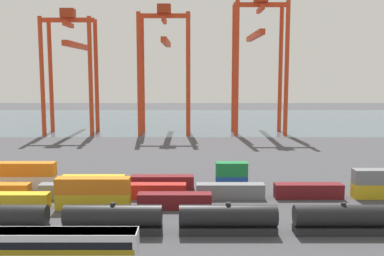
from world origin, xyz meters
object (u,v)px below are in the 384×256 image
object	(u,v)px
freight_tank_row	(226,219)
shipping_container_19	(92,182)
gantry_crane_east	(257,50)
shipping_container_12	(307,191)
shipping_container_10	(151,191)
gantry_crane_west	(70,58)
shipping_container_21	(230,182)
gantry_crane_central	(163,56)
shipping_container_2	(10,201)

from	to	relation	value
freight_tank_row	shipping_container_19	world-z (taller)	freight_tank_row
shipping_container_19	gantry_crane_east	bearing A→B (deg)	61.88
shipping_container_12	shipping_container_19	size ratio (longest dim) A/B	1.00
shipping_container_10	gantry_crane_west	bearing A→B (deg)	113.01
shipping_container_12	shipping_container_21	distance (m)	14.54
shipping_container_21	gantry_crane_central	xyz separation A→B (m)	(-17.53, 80.57, 26.80)
shipping_container_21	shipping_container_12	bearing A→B (deg)	-25.08
freight_tank_row	shipping_container_2	xyz separation A→B (m)	(-34.56, 11.32, -0.81)
shipping_container_2	gantry_crane_central	world-z (taller)	gantry_crane_central
shipping_container_12	gantry_crane_west	size ratio (longest dim) A/B	0.27
shipping_container_19	shipping_container_21	distance (m)	26.56
freight_tank_row	gantry_crane_east	distance (m)	110.24
freight_tank_row	shipping_container_21	size ratio (longest dim) A/B	12.79
gantry_crane_west	gantry_crane_east	distance (m)	68.73
shipping_container_21	gantry_crane_east	size ratio (longest dim) A/B	0.12
gantry_crane_central	shipping_container_12	bearing A→B (deg)	-70.50
shipping_container_12	gantry_crane_west	xyz separation A→B (m)	(-65.04, 87.52, 26.10)
gantry_crane_east	gantry_crane_west	bearing A→B (deg)	179.80
shipping_container_21	shipping_container_2	bearing A→B (deg)	-161.64
freight_tank_row	shipping_container_12	bearing A→B (deg)	47.96
freight_tank_row	gantry_crane_east	size ratio (longest dim) A/B	1.54
gantry_crane_central	gantry_crane_east	size ratio (longest dim) A/B	0.92
shipping_container_19	gantry_crane_central	distance (m)	85.38
gantry_crane_central	shipping_container_10	bearing A→B (deg)	-88.13
shipping_container_2	shipping_container_19	bearing A→B (deg)	49.32
gantry_crane_west	gantry_crane_central	xyz separation A→B (m)	(34.33, -0.79, 0.70)
shipping_container_21	gantry_crane_west	distance (m)	99.95
gantry_crane_west	shipping_container_12	bearing A→B (deg)	-53.38
gantry_crane_west	shipping_container_10	bearing A→B (deg)	-66.99
shipping_container_10	shipping_container_21	size ratio (longest dim) A/B	2.00
shipping_container_2	shipping_container_21	distance (m)	39.15
shipping_container_19	gantry_crane_central	world-z (taller)	gantry_crane_central
shipping_container_12	shipping_container_21	world-z (taller)	same
shipping_container_2	shipping_container_12	bearing A→B (deg)	6.98
shipping_container_2	gantry_crane_central	xyz separation A→B (m)	(19.62, 92.90, 26.80)
freight_tank_row	gantry_crane_central	xyz separation A→B (m)	(-14.94, 104.22, 25.99)
shipping_container_12	gantry_crane_central	xyz separation A→B (m)	(-30.71, 86.73, 26.80)
shipping_container_21	gantry_crane_central	distance (m)	86.70
gantry_crane_east	shipping_container_2	bearing A→B (deg)	-120.00
shipping_container_2	shipping_container_19	world-z (taller)	same
shipping_container_12	gantry_crane_west	bearing A→B (deg)	126.62
shipping_container_12	shipping_container_19	xyz separation A→B (m)	(-39.73, 6.17, 0.00)
shipping_container_2	shipping_container_12	xyz separation A→B (m)	(50.33, 6.17, 0.00)
shipping_container_12	gantry_crane_east	world-z (taller)	gantry_crane_east
shipping_container_19	gantry_crane_east	distance (m)	96.47
shipping_container_2	gantry_crane_central	distance (m)	98.66
shipping_container_21	gantry_crane_central	world-z (taller)	gantry_crane_central
shipping_container_10	shipping_container_19	size ratio (longest dim) A/B	1.00
gantry_crane_west	gantry_crane_central	world-z (taller)	gantry_crane_central
shipping_container_10	shipping_container_21	world-z (taller)	same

